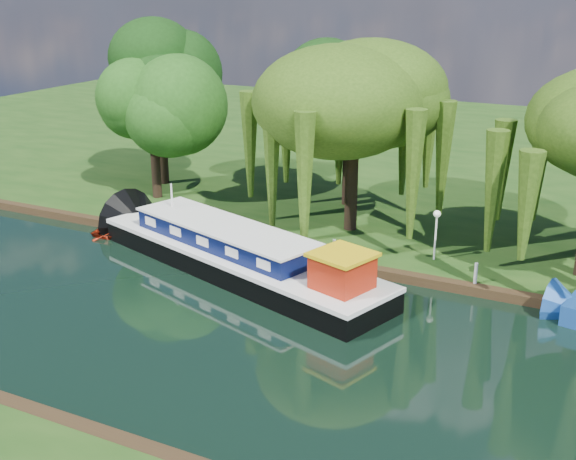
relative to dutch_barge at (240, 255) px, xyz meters
The scene contains 10 objects.
ground 9.71m from the dutch_barge, 35.83° to the right, with size 120.00×120.00×0.00m, color black.
far_bank 29.41m from the dutch_barge, 74.55° to the left, with size 120.00×52.00×0.45m, color #15360E.
dutch_barge is the anchor object (origin of this frame).
red_dinghy 8.94m from the dutch_barge, behind, with size 1.91×2.68×0.55m, color #9A1E0B.
willow_left 10.32m from the dutch_barge, 68.72° to the left, with size 8.18×8.18×9.80m.
tree_far_left 14.11m from the dutch_barge, 143.86° to the left, with size 5.35×5.35×8.62m.
tree_far_back 17.36m from the dutch_barge, 138.70° to the left, with size 5.84×5.84×9.82m.
tree_far_mid 13.05m from the dutch_barge, 85.55° to the left, with size 5.54×5.54×9.07m.
lamppost 9.76m from the dutch_barge, 30.16° to the left, with size 0.36×0.36×2.56m.
mooring_posts 7.83m from the dutch_barge, 20.50° to the left, with size 19.16×0.16×1.00m.
Camera 1 is at (8.85, -22.62, 13.62)m, focal length 45.00 mm.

